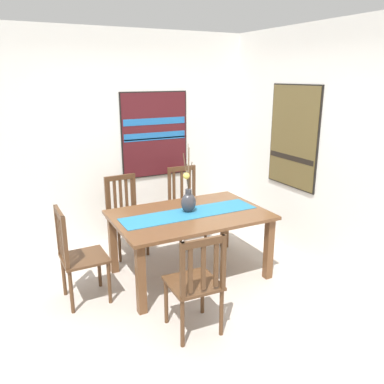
# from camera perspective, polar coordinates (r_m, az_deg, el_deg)

# --- Properties ---
(ground_plane) EXTENTS (6.40, 6.40, 0.03)m
(ground_plane) POSITION_cam_1_polar(r_m,az_deg,el_deg) (4.04, -1.73, -15.64)
(ground_plane) COLOR #B2A89E
(wall_back) EXTENTS (6.40, 0.12, 2.70)m
(wall_back) POSITION_cam_1_polar(r_m,az_deg,el_deg) (5.22, -10.76, 7.62)
(wall_back) COLOR silver
(wall_back) RESTS_ON ground_plane
(wall_side) EXTENTS (0.12, 6.40, 2.70)m
(wall_side) POSITION_cam_1_polar(r_m,az_deg,el_deg) (4.60, 19.63, 5.76)
(wall_side) COLOR silver
(wall_side) RESTS_ON ground_plane
(dining_table) EXTENTS (1.62, 1.06, 0.72)m
(dining_table) POSITION_cam_1_polar(r_m,az_deg,el_deg) (4.22, -0.35, -4.41)
(dining_table) COLOR brown
(dining_table) RESTS_ON ground_plane
(table_runner) EXTENTS (1.49, 0.36, 0.01)m
(table_runner) POSITION_cam_1_polar(r_m,az_deg,el_deg) (4.19, -0.35, -3.09)
(table_runner) COLOR #236B93
(table_runner) RESTS_ON dining_table
(centerpiece_vase) EXTENTS (0.19, 0.26, 0.73)m
(centerpiece_vase) POSITION_cam_1_polar(r_m,az_deg,el_deg) (4.19, -0.54, -1.16)
(centerpiece_vase) COLOR #333338
(centerpiece_vase) RESTS_ON dining_table
(chair_0) EXTENTS (0.44, 0.44, 0.93)m
(chair_0) POSITION_cam_1_polar(r_m,az_deg,el_deg) (3.36, 0.58, -13.05)
(chair_0) COLOR #4C301C
(chair_0) RESTS_ON ground_plane
(chair_1) EXTENTS (0.44, 0.44, 0.96)m
(chair_1) POSITION_cam_1_polar(r_m,az_deg,el_deg) (4.92, -9.70, -3.10)
(chair_1) COLOR #4C301C
(chair_1) RESTS_ON ground_plane
(chair_2) EXTENTS (0.44, 0.44, 0.98)m
(chair_2) POSITION_cam_1_polar(r_m,az_deg,el_deg) (5.25, -0.91, -1.69)
(chair_2) COLOR #4C301C
(chair_2) RESTS_ON ground_plane
(chair_3) EXTENTS (0.43, 0.43, 0.96)m
(chair_3) POSITION_cam_1_polar(r_m,az_deg,el_deg) (3.95, -16.39, -8.66)
(chair_3) COLOR #4C301C
(chair_3) RESTS_ON ground_plane
(painting_on_back_wall) EXTENTS (0.93, 0.05, 1.13)m
(painting_on_back_wall) POSITION_cam_1_polar(r_m,az_deg,el_deg) (5.31, -5.46, 8.31)
(painting_on_back_wall) COLOR black
(painting_on_side_wall) EXTENTS (0.05, 0.83, 1.23)m
(painting_on_side_wall) POSITION_cam_1_polar(r_m,az_deg,el_deg) (4.93, 14.57, 7.75)
(painting_on_side_wall) COLOR black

